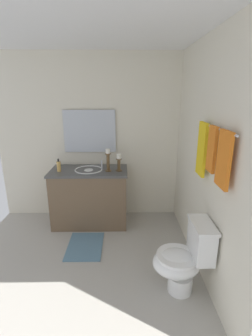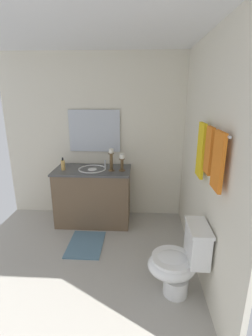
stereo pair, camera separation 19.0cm
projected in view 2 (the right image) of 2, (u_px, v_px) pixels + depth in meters
name	position (u px, v px, depth m)	size (l,w,h in m)	color
floor	(80.00, 259.00, 2.92)	(2.46, 2.73, 0.02)	#B2ADA3
wall_back	(206.00, 161.00, 2.48)	(2.46, 0.04, 2.45)	silver
wall_left	(94.00, 138.00, 3.73)	(0.04, 2.73, 2.45)	silver
ceiling	(64.00, 26.00, 2.20)	(2.46, 2.73, 0.02)	white
vanity_cabinet	(93.00, 196.00, 3.66)	(0.58, 1.11, 0.83)	brown
sink_basin	(92.00, 172.00, 3.55)	(0.40, 0.40, 0.24)	white
mirror	(94.00, 131.00, 3.65)	(0.02, 0.76, 0.62)	silver
candle_holder_tall	(122.00, 162.00, 3.43)	(0.09, 0.09, 0.24)	brown
candle_holder_short	(111.00, 159.00, 3.42)	(0.09, 0.09, 0.32)	brown
soap_bottle	(63.00, 165.00, 3.48)	(0.06, 0.06, 0.18)	#E5B259
toilet	(179.00, 262.00, 2.31)	(0.39, 0.54, 0.75)	white
towel_bar	(213.00, 129.00, 2.05)	(0.02, 0.02, 0.81)	silver
towel_near_vanity	(201.00, 150.00, 2.37)	(0.21, 0.03, 0.53)	yellow
towel_center	(209.00, 151.00, 2.10)	(0.16, 0.03, 0.41)	orange
towel_near_corner	(218.00, 161.00, 1.85)	(0.22, 0.03, 0.45)	orange
bath_mat	(86.00, 244.00, 3.18)	(0.60, 0.44, 0.02)	slate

